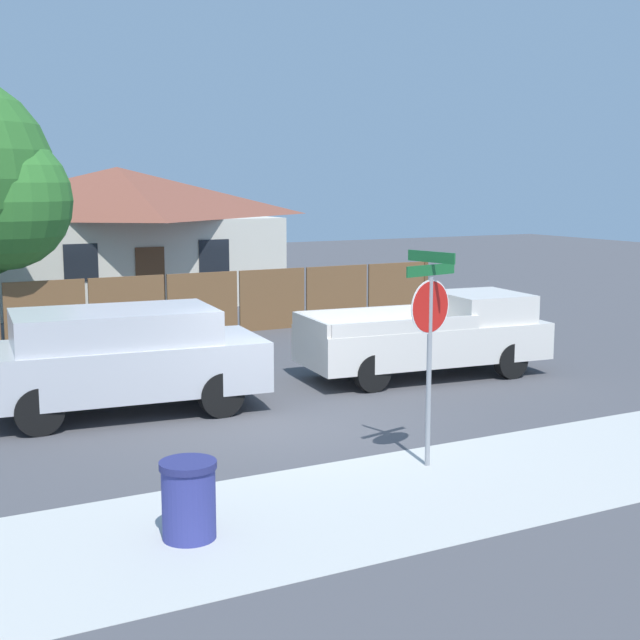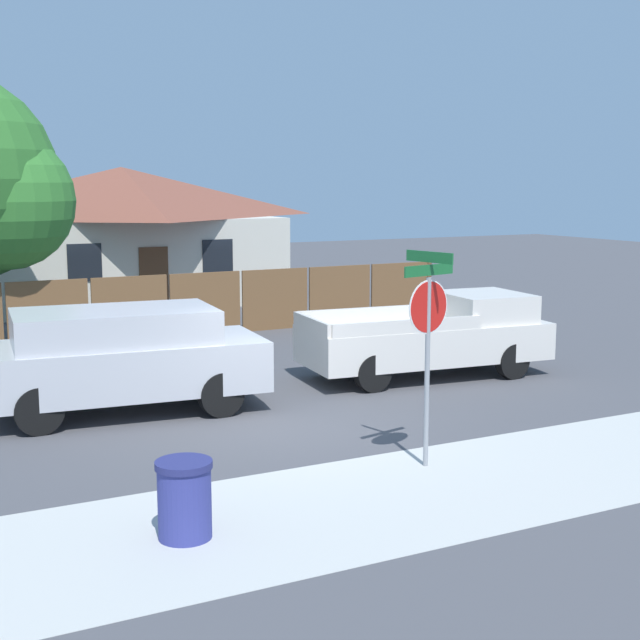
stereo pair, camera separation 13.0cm
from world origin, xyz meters
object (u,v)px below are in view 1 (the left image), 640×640
stop_sign (430,322)px  red_suv (121,356)px  trash_bin (189,500)px  house (119,232)px  orange_pickup (433,336)px

stop_sign → red_suv: bearing=109.0°
stop_sign → trash_bin: (-3.84, -0.89, -1.59)m
red_suv → trash_bin: (-0.85, -5.76, -0.54)m
trash_bin → house: bearing=76.5°
stop_sign → trash_bin: 4.25m
house → red_suv: bearing=-105.4°
house → orange_pickup: bearing=-80.6°
orange_pickup → trash_bin: size_ratio=5.80×
trash_bin → stop_sign: bearing=13.1°
red_suv → stop_sign: size_ratio=1.64×
red_suv → house: bearing=80.4°
orange_pickup → trash_bin: (-7.32, -5.73, -0.37)m
orange_pickup → stop_sign: stop_sign is taller
orange_pickup → stop_sign: bearing=-119.8°
house → stop_sign: house is taller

